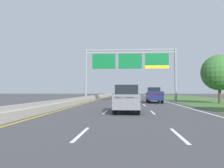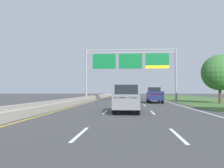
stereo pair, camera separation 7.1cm
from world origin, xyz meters
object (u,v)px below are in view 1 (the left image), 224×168
car_silver_centre_lane_sedan (129,96)px  roadside_tree_mid (219,73)px  pickup_truck_navy (154,95)px  car_grey_centre_lane_suv (127,98)px  car_white_centre_lane_sedan (129,95)px  overhead_sign_gantry (130,64)px

car_silver_centre_lane_sedan → roadside_tree_mid: size_ratio=0.67×
pickup_truck_navy → car_grey_centre_lane_suv: 15.49m
car_grey_centre_lane_suv → roadside_tree_mid: roadside_tree_mid is taller
car_silver_centre_lane_sedan → roadside_tree_mid: bearing=-110.7°
car_white_centre_lane_sedan → roadside_tree_mid: (12.05, -12.22, 3.33)m
pickup_truck_navy → overhead_sign_gantry: bearing=37.3°
car_white_centre_lane_sedan → overhead_sign_gantry: bearing=-177.8°
roadside_tree_mid → car_white_centre_lane_sedan: bearing=134.6°
overhead_sign_gantry → car_grey_centre_lane_suv: (-0.43, -19.54, -5.09)m
pickup_truck_navy → car_white_centre_lane_sedan: pickup_truck_navy is taller
overhead_sign_gantry → car_white_centre_lane_sedan: bearing=91.0°
car_silver_centre_lane_sedan → roadside_tree_mid: (12.16, -4.63, 3.33)m
car_grey_centre_lane_suv → roadside_tree_mid: (12.37, 13.82, 3.05)m
car_white_centre_lane_sedan → car_silver_centre_lane_sedan: bearing=-179.6°
car_white_centre_lane_sedan → car_grey_centre_lane_suv: bearing=-179.5°
car_grey_centre_lane_suv → roadside_tree_mid: bearing=-40.8°
car_silver_centre_lane_sedan → car_grey_centre_lane_suv: (-0.21, -18.46, 0.28)m
overhead_sign_gantry → car_grey_centre_lane_suv: bearing=-91.3°
overhead_sign_gantry → pickup_truck_navy: overhead_sign_gantry is taller
car_silver_centre_lane_sedan → roadside_tree_mid: 13.43m
car_grey_centre_lane_suv → car_white_centre_lane_sedan: (0.32, 26.05, -0.28)m
pickup_truck_navy → car_white_centre_lane_sedan: (-3.47, 11.03, -0.26)m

